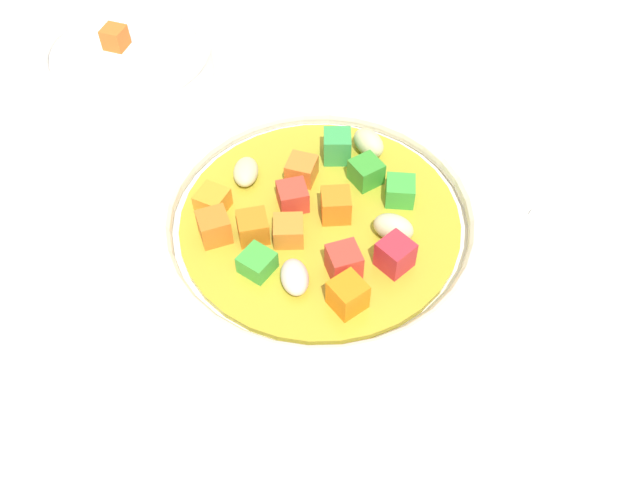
{
  "coord_description": "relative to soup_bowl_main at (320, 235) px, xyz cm",
  "views": [
    {
      "loc": [
        8.07,
        24.14,
        34.11
      ],
      "look_at": [
        0.0,
        0.0,
        2.27
      ],
      "focal_mm": 38.58,
      "sensor_mm": 36.0,
      "label": 1
    }
  ],
  "objects": [
    {
      "name": "ground_plane",
      "position": [
        -0.0,
        -0.0,
        -3.78
      ],
      "size": [
        140.0,
        140.0,
        2.0
      ],
      "primitive_type": "cube",
      "color": "silver"
    },
    {
      "name": "side_bowl_small",
      "position": [
        8.31,
        -21.43,
        -0.95
      ],
      "size": [
        13.1,
        13.1,
        4.33
      ],
      "color": "white",
      "rests_on": "ground_plane"
    },
    {
      "name": "soup_bowl_main",
      "position": [
        0.0,
        0.0,
        0.0
      ],
      "size": [
        20.17,
        20.17,
        6.01
      ],
      "color": "white",
      "rests_on": "ground_plane"
    },
    {
      "name": "spoon",
      "position": [
        -14.84,
        1.25,
        -2.35
      ],
      "size": [
        10.56,
        19.24,
        0.88
      ],
      "rotation": [
        0.0,
        0.0,
        5.17
      ],
      "color": "silver",
      "rests_on": "ground_plane"
    }
  ]
}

